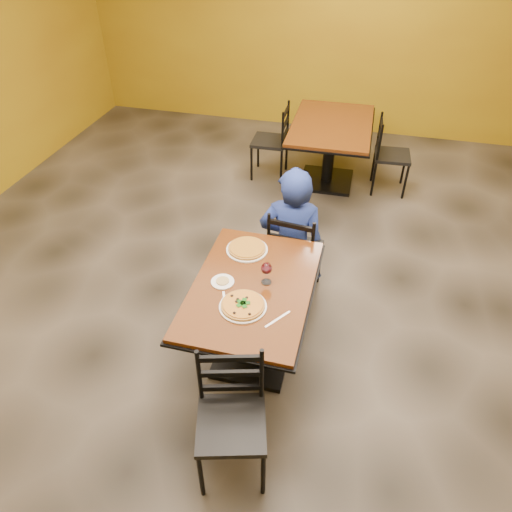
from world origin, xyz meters
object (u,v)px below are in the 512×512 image
(chair_second_right, at_px, (392,156))
(wine_glass, at_px, (266,272))
(chair_second_left, at_px, (270,141))
(chair_main_near, at_px, (231,425))
(pizza_main, at_px, (243,305))
(table_second, at_px, (331,139))
(plate_main, at_px, (243,306))
(side_plate, at_px, (223,282))
(diner, at_px, (292,228))
(table_main, at_px, (252,306))
(plate_far, at_px, (247,250))
(pizza_far, at_px, (247,248))
(chair_main_far, at_px, (295,251))

(chair_second_right, distance_m, wine_glass, 2.96)
(chair_second_right, bearing_deg, chair_second_left, 86.38)
(chair_main_near, relative_size, chair_second_left, 0.99)
(pizza_main, bearing_deg, chair_main_near, -80.80)
(table_second, relative_size, chair_second_right, 1.58)
(chair_second_right, bearing_deg, wine_glass, 160.15)
(plate_main, bearing_deg, side_plate, 135.47)
(diner, bearing_deg, chair_second_left, -75.35)
(table_main, distance_m, diner, 1.00)
(chair_second_right, distance_m, diner, 2.05)
(chair_second_left, xyz_separation_m, plate_far, (0.40, -2.50, 0.31))
(chair_second_left, xyz_separation_m, pizza_main, (0.53, -3.08, 0.32))
(chair_second_right, bearing_deg, table_main, 158.93)
(chair_second_right, xyz_separation_m, pizza_far, (-1.04, -2.50, 0.34))
(table_second, xyz_separation_m, chair_main_far, (-0.03, -2.02, -0.12))
(pizza_main, xyz_separation_m, side_plate, (-0.20, 0.20, -0.02))
(side_plate, bearing_deg, table_main, 4.53)
(chair_main_far, height_order, plate_main, chair_main_far)
(chair_second_left, bearing_deg, side_plate, 5.10)
(table_second, height_order, pizza_far, pizza_far)
(plate_far, bearing_deg, chair_main_far, 58.38)
(chair_second_right, relative_size, wine_glass, 4.83)
(pizza_main, relative_size, plate_far, 0.92)
(chair_main_far, relative_size, plate_main, 2.86)
(table_second, bearing_deg, chair_main_far, -90.80)
(plate_main, bearing_deg, chair_main_far, 81.40)
(plate_far, distance_m, pizza_far, 0.02)
(table_second, relative_size, side_plate, 8.60)
(chair_main_far, bearing_deg, side_plate, 73.55)
(table_second, height_order, chair_main_near, chair_main_near)
(pizza_far, distance_m, wine_glass, 0.39)
(plate_main, xyz_separation_m, pizza_main, (0.00, 0.00, 0.02))
(diner, height_order, plate_far, diner)
(pizza_far, bearing_deg, chair_main_far, 58.38)
(pizza_main, bearing_deg, plate_main, 0.00)
(table_main, relative_size, wine_glass, 6.83)
(chair_main_far, height_order, diner, diner)
(table_main, height_order, chair_second_right, chair_second_right)
(plate_main, relative_size, wine_glass, 1.72)
(chair_second_left, relative_size, pizza_far, 3.19)
(table_main, bearing_deg, chair_second_left, 100.61)
(diner, xyz_separation_m, pizza_far, (-0.23, -0.62, 0.20))
(chair_second_right, distance_m, side_plate, 3.11)
(chair_second_left, bearing_deg, table_main, 9.15)
(table_second, xyz_separation_m, plate_main, (-0.19, -3.08, 0.19))
(chair_second_left, xyz_separation_m, plate_main, (0.53, -3.08, 0.31))
(chair_second_right, xyz_separation_m, wine_glass, (-0.82, -2.81, 0.41))
(table_main, distance_m, plate_main, 0.29)
(wine_glass, bearing_deg, side_plate, -165.34)
(pizza_far, bearing_deg, chair_second_right, 67.38)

